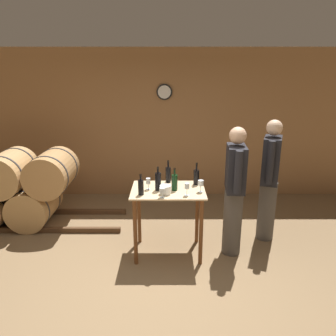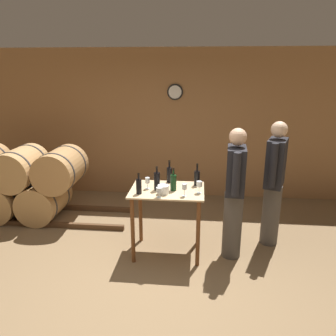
{
  "view_description": "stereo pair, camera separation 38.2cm",
  "coord_description": "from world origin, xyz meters",
  "px_view_note": "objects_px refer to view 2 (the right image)",
  "views": [
    {
      "loc": [
        0.16,
        -3.09,
        2.35
      ],
      "look_at": [
        0.16,
        0.86,
        1.14
      ],
      "focal_mm": 35.0,
      "sensor_mm": 36.0,
      "label": 1
    },
    {
      "loc": [
        0.54,
        -3.07,
        2.35
      ],
      "look_at": [
        0.16,
        0.86,
        1.14
      ],
      "focal_mm": 35.0,
      "sensor_mm": 36.0,
      "label": 2
    }
  ],
  "objects_px": {
    "wine_bottle_left": "(157,181)",
    "wine_bottle_center": "(169,174)",
    "wine_glass_far_side": "(199,184)",
    "ice_bucket": "(163,190)",
    "person_visitor_with_scarf": "(234,192)",
    "wine_bottle_far_right": "(197,177)",
    "person_host": "(274,182)",
    "wine_glass_near_center": "(159,190)",
    "wine_glass_near_left": "(148,181)",
    "wine_bottle_far_left": "(139,186)",
    "wine_glass_near_right": "(184,187)",
    "wine_bottle_right": "(173,182)"
  },
  "relations": [
    {
      "from": "wine_bottle_left",
      "to": "ice_bucket",
      "type": "relative_size",
      "value": 2.2
    },
    {
      "from": "wine_bottle_right",
      "to": "wine_glass_near_right",
      "type": "relative_size",
      "value": 1.86
    },
    {
      "from": "wine_bottle_far_left",
      "to": "wine_glass_near_right",
      "type": "relative_size",
      "value": 1.69
    },
    {
      "from": "wine_bottle_far_left",
      "to": "wine_bottle_center",
      "type": "relative_size",
      "value": 0.86
    },
    {
      "from": "wine_glass_far_side",
      "to": "ice_bucket",
      "type": "height_order",
      "value": "wine_glass_far_side"
    },
    {
      "from": "ice_bucket",
      "to": "person_host",
      "type": "distance_m",
      "value": 1.52
    },
    {
      "from": "wine_glass_near_center",
      "to": "ice_bucket",
      "type": "height_order",
      "value": "wine_glass_near_center"
    },
    {
      "from": "wine_bottle_left",
      "to": "wine_glass_far_side",
      "type": "bearing_deg",
      "value": -6.04
    },
    {
      "from": "wine_glass_near_left",
      "to": "wine_glass_far_side",
      "type": "height_order",
      "value": "wine_glass_far_side"
    },
    {
      "from": "wine_bottle_far_right",
      "to": "person_host",
      "type": "bearing_deg",
      "value": 11.11
    },
    {
      "from": "wine_bottle_far_left",
      "to": "wine_glass_near_left",
      "type": "xyz_separation_m",
      "value": [
        0.08,
        0.18,
        0.0
      ]
    },
    {
      "from": "wine_bottle_left",
      "to": "ice_bucket",
      "type": "height_order",
      "value": "wine_bottle_left"
    },
    {
      "from": "wine_bottle_far_left",
      "to": "ice_bucket",
      "type": "height_order",
      "value": "wine_bottle_far_left"
    },
    {
      "from": "wine_bottle_far_left",
      "to": "ice_bucket",
      "type": "distance_m",
      "value": 0.3
    },
    {
      "from": "wine_bottle_left",
      "to": "person_visitor_with_scarf",
      "type": "xyz_separation_m",
      "value": [
        0.96,
        0.03,
        -0.12
      ]
    },
    {
      "from": "wine_bottle_right",
      "to": "person_visitor_with_scarf",
      "type": "xyz_separation_m",
      "value": [
        0.75,
        0.03,
        -0.11
      ]
    },
    {
      "from": "wine_bottle_far_right",
      "to": "wine_glass_far_side",
      "type": "height_order",
      "value": "wine_bottle_far_right"
    },
    {
      "from": "wine_bottle_center",
      "to": "wine_bottle_far_left",
      "type": "bearing_deg",
      "value": -126.08
    },
    {
      "from": "wine_bottle_center",
      "to": "person_visitor_with_scarf",
      "type": "distance_m",
      "value": 0.88
    },
    {
      "from": "person_host",
      "to": "wine_bottle_right",
      "type": "bearing_deg",
      "value": -162.49
    },
    {
      "from": "ice_bucket",
      "to": "person_visitor_with_scarf",
      "type": "relative_size",
      "value": 0.08
    },
    {
      "from": "wine_bottle_left",
      "to": "wine_glass_near_left",
      "type": "bearing_deg",
      "value": 165.39
    },
    {
      "from": "wine_glass_near_center",
      "to": "wine_glass_near_left",
      "type": "bearing_deg",
      "value": 123.68
    },
    {
      "from": "wine_bottle_far_right",
      "to": "wine_glass_far_side",
      "type": "xyz_separation_m",
      "value": [
        0.03,
        -0.27,
        0.0
      ]
    },
    {
      "from": "ice_bucket",
      "to": "wine_bottle_far_left",
      "type": "bearing_deg",
      "value": -175.29
    },
    {
      "from": "ice_bucket",
      "to": "wine_bottle_far_right",
      "type": "bearing_deg",
      "value": 40.44
    },
    {
      "from": "wine_glass_near_left",
      "to": "wine_glass_near_right",
      "type": "distance_m",
      "value": 0.52
    },
    {
      "from": "person_host",
      "to": "wine_bottle_left",
      "type": "bearing_deg",
      "value": -164.57
    },
    {
      "from": "wine_bottle_far_right",
      "to": "wine_bottle_left",
      "type": "bearing_deg",
      "value": -156.21
    },
    {
      "from": "wine_bottle_left",
      "to": "person_visitor_with_scarf",
      "type": "distance_m",
      "value": 0.97
    },
    {
      "from": "wine_bottle_right",
      "to": "wine_glass_far_side",
      "type": "relative_size",
      "value": 1.9
    },
    {
      "from": "wine_bottle_far_right",
      "to": "wine_glass_near_center",
      "type": "bearing_deg",
      "value": -133.68
    },
    {
      "from": "wine_glass_near_right",
      "to": "wine_bottle_far_right",
      "type": "bearing_deg",
      "value": 69.96
    },
    {
      "from": "wine_glass_near_left",
      "to": "wine_bottle_far_right",
      "type": "bearing_deg",
      "value": 16.71
    },
    {
      "from": "person_visitor_with_scarf",
      "to": "wine_bottle_far_left",
      "type": "bearing_deg",
      "value": -171.22
    },
    {
      "from": "wine_bottle_center",
      "to": "wine_bottle_right",
      "type": "bearing_deg",
      "value": -75.22
    },
    {
      "from": "wine_bottle_center",
      "to": "wine_glass_near_center",
      "type": "distance_m",
      "value": 0.55
    },
    {
      "from": "person_host",
      "to": "wine_bottle_far_left",
      "type": "bearing_deg",
      "value": -161.75
    },
    {
      "from": "wine_bottle_right",
      "to": "wine_glass_near_right",
      "type": "distance_m",
      "value": 0.23
    },
    {
      "from": "wine_bottle_left",
      "to": "wine_bottle_center",
      "type": "distance_m",
      "value": 0.33
    },
    {
      "from": "person_host",
      "to": "wine_glass_near_right",
      "type": "bearing_deg",
      "value": -153.03
    },
    {
      "from": "wine_glass_far_side",
      "to": "ice_bucket",
      "type": "relative_size",
      "value": 1.09
    },
    {
      "from": "person_host",
      "to": "wine_bottle_far_right",
      "type": "bearing_deg",
      "value": -168.89
    },
    {
      "from": "wine_bottle_far_left",
      "to": "wine_glass_far_side",
      "type": "distance_m",
      "value": 0.73
    },
    {
      "from": "wine_bottle_far_left",
      "to": "wine_bottle_far_right",
      "type": "xyz_separation_m",
      "value": [
        0.69,
        0.36,
        0.01
      ]
    },
    {
      "from": "wine_bottle_far_left",
      "to": "wine_glass_near_center",
      "type": "xyz_separation_m",
      "value": [
        0.26,
        -0.09,
        -0.01
      ]
    },
    {
      "from": "ice_bucket",
      "to": "wine_glass_far_side",
      "type": "bearing_deg",
      "value": 8.96
    },
    {
      "from": "wine_bottle_far_left",
      "to": "person_visitor_with_scarf",
      "type": "relative_size",
      "value": 0.15
    },
    {
      "from": "wine_bottle_far_right",
      "to": "person_host",
      "type": "height_order",
      "value": "person_host"
    },
    {
      "from": "wine_glass_near_center",
      "to": "person_visitor_with_scarf",
      "type": "height_order",
      "value": "person_visitor_with_scarf"
    }
  ]
}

